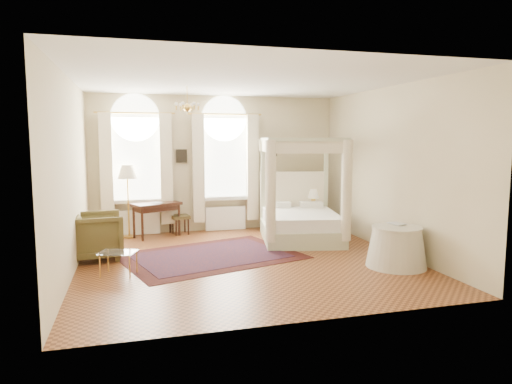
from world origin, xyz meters
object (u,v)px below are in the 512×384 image
floor_lamp (127,176)px  stool (180,218)px  armchair (96,236)px  side_table (396,247)px  nightstand (312,218)px  writing_desk (157,208)px  coffee_table (118,254)px  canopy_bed (301,217)px

floor_lamp → stool: bearing=1.6°
armchair → side_table: size_ratio=0.92×
floor_lamp → side_table: 6.04m
nightstand → armchair: size_ratio=0.65×
writing_desk → side_table: writing_desk is taller
armchair → side_table: (5.18, -1.95, -0.09)m
floor_lamp → side_table: floor_lamp is taller
armchair → coffee_table: armchair is taller
nightstand → side_table: bearing=-86.2°
armchair → coffee_table: (0.43, -1.18, -0.09)m
stool → floor_lamp: bearing=-178.4°
side_table → canopy_bed: bearing=109.8°
canopy_bed → coffee_table: canopy_bed is taller
canopy_bed → stool: canopy_bed is taller
canopy_bed → floor_lamp: size_ratio=1.43×
side_table → nightstand: bearing=93.8°
canopy_bed → nightstand: canopy_bed is taller
writing_desk → stool: (0.56, 0.16, -0.30)m
nightstand → coffee_table: (-4.53, -2.61, 0.04)m
stool → armchair: armchair is taller
writing_desk → armchair: bearing=-125.4°
nightstand → side_table: 3.38m
canopy_bed → floor_lamp: 4.05m
floor_lamp → side_table: size_ratio=1.58×
coffee_table → floor_lamp: size_ratio=0.41×
armchair → coffee_table: bearing=-166.1°
stool → armchair: (-1.77, -1.86, 0.06)m
stool → nightstand: bearing=-7.8°
nightstand → stool: nightstand is taller
writing_desk → coffee_table: 3.01m
writing_desk → coffee_table: writing_desk is taller
armchair → writing_desk: bearing=-41.5°
floor_lamp → nightstand: bearing=-5.3°
coffee_table → canopy_bed: bearing=23.5°
stool → armchair: size_ratio=0.47×
stool → coffee_table: (-1.34, -3.04, -0.02)m
side_table → stool: bearing=131.9°
canopy_bed → writing_desk: size_ratio=2.00×
canopy_bed → nightstand: bearing=54.4°
writing_desk → stool: size_ratio=2.62×
armchair → floor_lamp: (0.59, 1.83, 0.99)m
canopy_bed → coffee_table: size_ratio=3.49×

